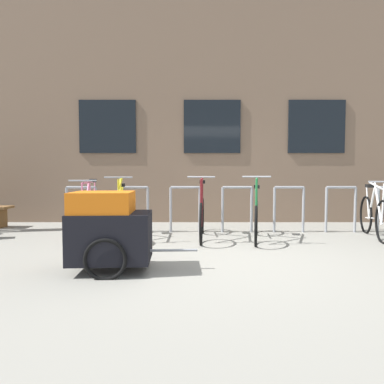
% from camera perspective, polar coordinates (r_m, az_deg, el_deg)
% --- Properties ---
extents(ground_plane, '(42.00, 42.00, 0.00)m').
position_cam_1_polar(ground_plane, '(4.45, 6.11, -11.41)').
color(ground_plane, gray).
extents(storefront_building, '(28.00, 5.12, 7.00)m').
position_cam_1_polar(storefront_building, '(10.31, 2.71, 16.48)').
color(storefront_building, '#7A604C').
rests_on(storefront_building, ground).
extents(bike_rack, '(6.61, 0.05, 0.89)m').
position_cam_1_polar(bike_rack, '(6.27, 8.01, -2.18)').
color(bike_rack, gray).
rests_on(bike_rack, ground).
extents(bicycle_yellow, '(0.44, 1.73, 1.10)m').
position_cam_1_polar(bicycle_yellow, '(5.79, -12.39, -4.26)').
color(bicycle_yellow, black).
rests_on(bicycle_yellow, ground).
extents(bicycle_maroon, '(0.44, 1.74, 1.11)m').
position_cam_1_polar(bicycle_maroon, '(5.67, 1.79, -4.26)').
color(bicycle_maroon, black).
rests_on(bicycle_maroon, ground).
extents(bicycle_pink, '(0.44, 1.77, 1.05)m').
position_cam_1_polar(bicycle_pink, '(6.00, -17.62, -3.94)').
color(bicycle_pink, black).
rests_on(bicycle_pink, ground).
extents(bicycle_white, '(0.53, 1.64, 1.03)m').
position_cam_1_polar(bicycle_white, '(6.55, 29.49, -3.66)').
color(bicycle_white, black).
rests_on(bicycle_white, ground).
extents(bicycle_green, '(0.51, 1.65, 1.11)m').
position_cam_1_polar(bicycle_green, '(5.66, 11.34, -4.50)').
color(bicycle_green, black).
rests_on(bicycle_green, ground).
extents(bike_trailer, '(1.46, 0.72, 0.94)m').
position_cam_1_polar(bike_trailer, '(3.86, -14.37, -6.46)').
color(bike_trailer, black).
rests_on(bike_trailer, ground).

